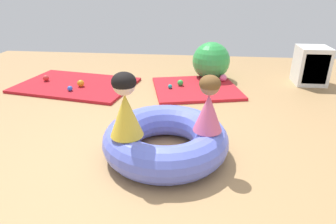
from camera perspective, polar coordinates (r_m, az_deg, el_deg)
ground_plane at (r=2.68m, az=-1.88°, el=-8.93°), size 8.00×8.00×0.00m
gym_mat_front at (r=4.33m, az=5.40°, el=4.59°), size 1.40×1.31×0.04m
gym_mat_near_left at (r=4.65m, az=-17.29°, el=4.99°), size 1.82×1.36×0.04m
inflatable_cushion at (r=2.66m, az=-0.47°, el=-5.32°), size 1.12×1.12×0.31m
child_in_yellow at (r=2.32m, az=-8.23°, el=1.19°), size 0.35×0.35×0.53m
child_in_pink at (r=2.41m, az=7.86°, el=1.46°), size 0.35×0.35×0.48m
play_ball_blue at (r=4.36m, az=-18.39°, el=4.34°), size 0.07×0.07×0.07m
play_ball_pink at (r=4.62m, az=10.62°, el=6.50°), size 0.11×0.11×0.11m
play_ball_green at (r=4.35m, az=2.40°, el=5.66°), size 0.09×0.09×0.09m
play_ball_teal at (r=4.23m, az=0.41°, el=4.97°), size 0.06×0.06×0.06m
play_ball_orange at (r=4.49m, az=-16.50°, el=5.33°), size 0.10×0.10×0.10m
play_ball_red at (r=4.92m, az=-22.50°, el=6.06°), size 0.09×0.09×0.09m
exercise_ball_large at (r=4.77m, az=8.32°, el=9.72°), size 0.59×0.59×0.59m
storage_cube at (r=4.98m, az=25.98°, el=8.00°), size 0.44×0.44×0.56m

